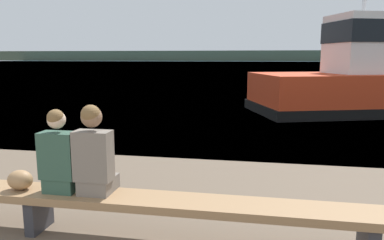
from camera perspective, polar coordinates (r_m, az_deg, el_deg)
The scene contains 7 objects.
water_surface at distance 127.07m, azimuth 9.62°, elevation 8.60°, with size 240.00×240.00×0.00m, color #5684A3.
far_shoreline at distance 183.75m, azimuth 9.96°, elevation 9.62°, with size 600.00×12.00×4.83m, color #384233.
bench_main at distance 4.74m, azimuth -22.43°, elevation -10.71°, with size 7.76×0.49×0.49m.
person_left at distance 4.45m, azimuth -19.47°, elevation -5.34°, with size 0.40×0.42×0.94m.
person_right at distance 4.24m, azimuth -14.68°, elevation -5.10°, with size 0.40×0.43×1.00m.
shopping_bag at distance 4.76m, azimuth -24.72°, elevation -8.30°, with size 0.29×0.23×0.23m.
tugboat_red at distance 14.84m, azimuth 23.97°, elevation 5.31°, with size 7.96×5.66×5.64m.
Camera 1 is at (2.22, -0.80, 1.99)m, focal length 35.00 mm.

